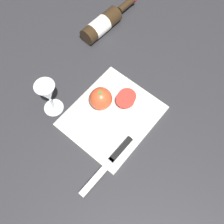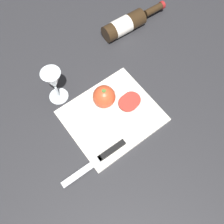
% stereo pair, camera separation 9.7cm
% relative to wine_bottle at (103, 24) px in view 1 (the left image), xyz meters
% --- Properties ---
extents(ground_plane, '(3.00, 3.00, 0.00)m').
position_rel_wine_bottle_xyz_m(ground_plane, '(-0.40, -0.28, -0.04)').
color(ground_plane, '#28282B').
extents(cutting_board, '(0.34, 0.30, 0.01)m').
position_rel_wine_bottle_xyz_m(cutting_board, '(-0.31, -0.31, -0.03)').
color(cutting_board, silver).
rests_on(cutting_board, ground_plane).
extents(wine_bottle, '(0.33, 0.08, 0.08)m').
position_rel_wine_bottle_xyz_m(wine_bottle, '(0.00, 0.00, 0.00)').
color(wine_bottle, '#332314').
rests_on(wine_bottle, ground_plane).
extents(wine_glass, '(0.08, 0.08, 0.16)m').
position_rel_wine_bottle_xyz_m(wine_glass, '(-0.43, -0.11, 0.07)').
color(wine_glass, silver).
rests_on(wine_glass, ground_plane).
extents(whole_tomato, '(0.09, 0.09, 0.09)m').
position_rel_wine_bottle_xyz_m(whole_tomato, '(-0.30, -0.25, 0.02)').
color(whole_tomato, '#DB4C28').
rests_on(whole_tomato, cutting_board).
extents(knife, '(0.27, 0.03, 0.01)m').
position_rel_wine_bottle_xyz_m(knife, '(-0.42, -0.42, -0.02)').
color(knife, silver).
rests_on(knife, cutting_board).
extents(tomato_slice_stack_near, '(0.10, 0.08, 0.03)m').
position_rel_wine_bottle_xyz_m(tomato_slice_stack_near, '(-0.23, -0.31, -0.01)').
color(tomato_slice_stack_near, red).
rests_on(tomato_slice_stack_near, cutting_board).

